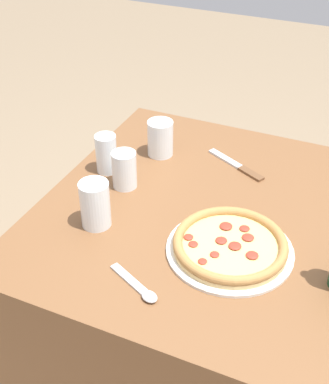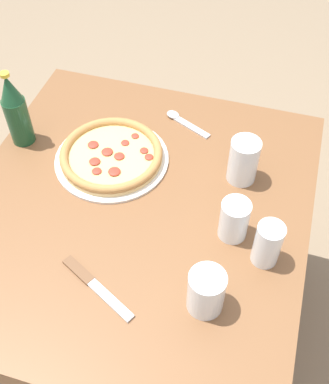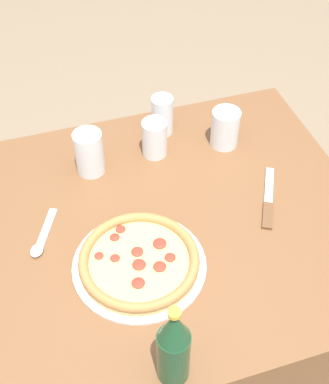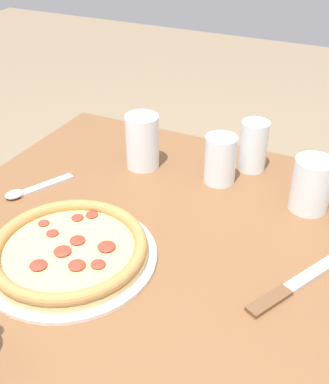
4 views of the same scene
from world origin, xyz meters
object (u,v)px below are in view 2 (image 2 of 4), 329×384
at_px(glass_orange_juice, 206,292).
at_px(knife, 94,285).
at_px(glass_lemonade, 267,245).
at_px(beer_bottle, 16,110).
at_px(spoon, 180,120).
at_px(pizza_margherita, 111,155).
at_px(glass_cola, 243,162).
at_px(glass_iced_tea, 234,221).

bearing_deg(glass_orange_juice, knife, -84.02).
xyz_separation_m(glass_lemonade, beer_bottle, (-0.21, -0.74, 0.06)).
bearing_deg(spoon, beer_bottle, -63.73).
bearing_deg(pizza_margherita, glass_cola, 96.23).
xyz_separation_m(glass_lemonade, knife, (0.18, -0.36, -0.05)).
xyz_separation_m(knife, spoon, (-0.60, 0.04, 0.00)).
height_order(glass_lemonade, knife, glass_lemonade).
xyz_separation_m(glass_cola, glass_iced_tea, (0.19, 0.01, -0.01)).
relative_size(glass_lemonade, beer_bottle, 0.52).
bearing_deg(beer_bottle, glass_cola, 92.99).
bearing_deg(beer_bottle, knife, 43.92).
height_order(glass_lemonade, beer_bottle, beer_bottle).
distance_m(beer_bottle, spoon, 0.48).
height_order(glass_iced_tea, glass_lemonade, glass_lemonade).
distance_m(beer_bottle, knife, 0.56).
bearing_deg(glass_orange_juice, spoon, -159.72).
height_order(glass_cola, glass_iced_tea, glass_cola).
xyz_separation_m(pizza_margherita, spoon, (-0.21, 0.14, -0.01)).
height_order(glass_cola, spoon, glass_cola).
relative_size(glass_orange_juice, glass_cola, 0.88).
bearing_deg(glass_orange_juice, beer_bottle, -120.07).
distance_m(pizza_margherita, glass_cola, 0.37).
height_order(pizza_margherita, knife, pizza_margherita).
bearing_deg(spoon, glass_lemonade, 37.59).
height_order(pizza_margherita, glass_cola, glass_cola).
xyz_separation_m(beer_bottle, spoon, (-0.21, 0.42, -0.11)).
distance_m(glass_lemonade, beer_bottle, 0.77).
bearing_deg(glass_orange_juice, pizza_margherita, -135.41).
bearing_deg(pizza_margherita, glass_lemonade, 66.39).
height_order(glass_iced_tea, spoon, glass_iced_tea).
bearing_deg(pizza_margherita, glass_orange_juice, 44.59).
height_order(knife, spoon, spoon).
bearing_deg(pizza_margherita, glass_iced_tea, 67.95).
relative_size(beer_bottle, spoon, 1.48).
distance_m(pizza_margherita, spoon, 0.26).
height_order(beer_bottle, knife, beer_bottle).
distance_m(glass_orange_juice, glass_iced_tea, 0.21).
bearing_deg(glass_iced_tea, knife, -49.53).
bearing_deg(glass_lemonade, knife, -63.08).
relative_size(glass_iced_tea, spoon, 0.70).
relative_size(glass_cola, spoon, 0.82).
height_order(glass_orange_juice, beer_bottle, beer_bottle).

